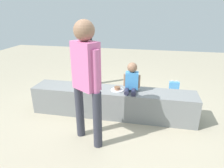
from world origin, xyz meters
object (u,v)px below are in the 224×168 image
at_px(water_bottle_far_side, 161,99).
at_px(handbag_black_leather, 120,99).
at_px(party_cup_red, 142,94).
at_px(gift_bag, 174,88).
at_px(child_seated, 132,79).
at_px(handbag_brown_canvas, 132,86).
at_px(cake_plate, 117,89).
at_px(cake_box_white, 82,97).
at_px(water_bottle_near_gift, 117,91).
at_px(adult_standing, 86,74).

bearing_deg(water_bottle_far_side, handbag_black_leather, -163.02).
xyz_separation_m(party_cup_red, handbag_black_leather, (-0.40, -0.50, 0.06)).
relative_size(gift_bag, water_bottle_far_side, 1.73).
bearing_deg(child_seated, water_bottle_far_side, 50.98).
bearing_deg(gift_bag, water_bottle_far_side, -119.37).
relative_size(child_seated, handbag_brown_canvas, 1.31).
bearing_deg(water_bottle_far_side, cake_plate, -138.57).
xyz_separation_m(gift_bag, handbag_black_leather, (-1.07, -0.75, -0.03)).
bearing_deg(water_bottle_far_side, cake_box_white, -173.09).
relative_size(cake_plate, water_bottle_near_gift, 1.20).
distance_m(water_bottle_far_side, handbag_brown_canvas, 0.75).
bearing_deg(party_cup_red, handbag_brown_canvas, 144.71).
relative_size(gift_bag, water_bottle_near_gift, 1.68).
distance_m(water_bottle_near_gift, water_bottle_far_side, 0.95).
distance_m(child_seated, cake_box_white, 1.31).
height_order(party_cup_red, handbag_brown_canvas, handbag_brown_canvas).
distance_m(cake_plate, water_bottle_near_gift, 0.98).
distance_m(cake_box_white, handbag_black_leather, 0.80).
height_order(adult_standing, water_bottle_near_gift, adult_standing).
height_order(gift_bag, water_bottle_far_side, gift_bag).
relative_size(adult_standing, handbag_brown_canvas, 4.49).
bearing_deg(water_bottle_near_gift, party_cup_red, 5.77).
distance_m(adult_standing, gift_bag, 2.51).
bearing_deg(adult_standing, cake_plate, 70.85).
distance_m(child_seated, water_bottle_near_gift, 1.12).
distance_m(party_cup_red, handbag_brown_canvas, 0.30).
height_order(adult_standing, handbag_black_leather, adult_standing).
bearing_deg(child_seated, cake_plate, -175.54).
height_order(cake_box_white, handbag_brown_canvas, handbag_brown_canvas).
relative_size(gift_bag, handbag_black_leather, 1.02).
height_order(water_bottle_near_gift, cake_box_white, water_bottle_near_gift).
bearing_deg(gift_bag, water_bottle_near_gift, -165.80).
bearing_deg(gift_bag, handbag_brown_canvas, -174.56).
xyz_separation_m(adult_standing, party_cup_red, (0.65, 1.70, -0.95)).
distance_m(child_seated, cake_plate, 0.30).
relative_size(cake_plate, party_cup_red, 2.42).
bearing_deg(adult_standing, water_bottle_near_gift, 86.48).
height_order(gift_bag, handbag_brown_canvas, handbag_brown_canvas).
bearing_deg(handbag_brown_canvas, party_cup_red, -35.29).
bearing_deg(child_seated, handbag_brown_canvas, 94.67).
bearing_deg(handbag_black_leather, gift_bag, 34.95).
bearing_deg(cake_box_white, party_cup_red, 20.57).
xyz_separation_m(cake_plate, handbag_black_leather, (-0.02, 0.43, -0.39)).
xyz_separation_m(adult_standing, water_bottle_far_side, (1.03, 1.44, -0.92)).
xyz_separation_m(cake_plate, handbag_brown_canvas, (0.14, 1.10, -0.36)).
relative_size(gift_bag, cake_box_white, 1.05).
height_order(handbag_black_leather, handbag_brown_canvas, handbag_brown_canvas).
bearing_deg(handbag_brown_canvas, water_bottle_near_gift, -144.50).
height_order(gift_bag, handbag_black_leather, gift_bag).
relative_size(child_seated, party_cup_red, 5.22).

